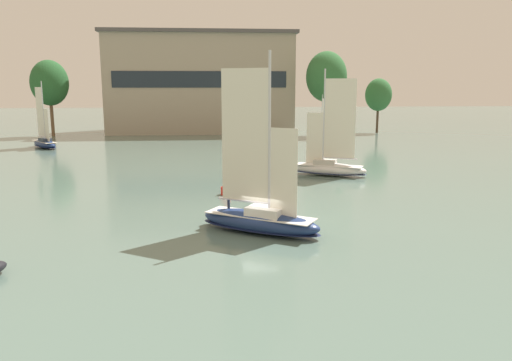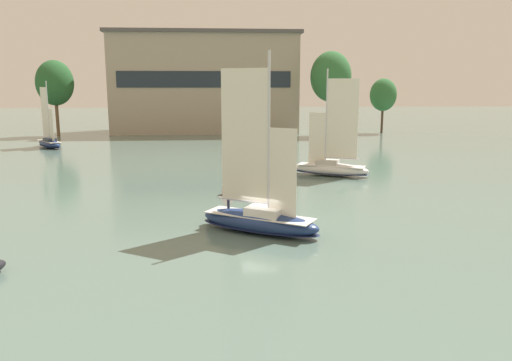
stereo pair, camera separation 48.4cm
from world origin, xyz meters
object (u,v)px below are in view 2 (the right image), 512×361
at_px(sailboat_moored_far_slip, 331,167).
at_px(sailboat_moored_near_marina, 49,142).
at_px(tree_shore_left, 383,95).
at_px(tree_shore_center, 55,83).
at_px(tree_shore_right, 331,77).
at_px(sailboat_moored_mid_channel, 327,136).
at_px(sailboat_main, 259,218).
at_px(channel_buoy, 227,187).

bearing_deg(sailboat_moored_far_slip, sailboat_moored_near_marina, 144.48).
relative_size(tree_shore_left, tree_shore_center, 0.77).
height_order(tree_shore_left, sailboat_moored_near_marina, tree_shore_left).
bearing_deg(sailboat_moored_far_slip, tree_shore_left, 65.79).
bearing_deg(tree_shore_right, sailboat_moored_near_marina, -162.42).
height_order(tree_shore_center, sailboat_moored_mid_channel, tree_shore_center).
bearing_deg(tree_shore_right, sailboat_main, -106.59).
height_order(tree_shore_right, sailboat_moored_far_slip, tree_shore_right).
bearing_deg(tree_shore_center, sailboat_moored_far_slip, -47.09).
bearing_deg(tree_shore_right, sailboat_moored_mid_channel, -106.05).
xyz_separation_m(sailboat_main, sailboat_moored_mid_channel, (17.88, 59.77, -0.27)).
distance_m(tree_shore_left, sailboat_moored_mid_channel, 20.22).
bearing_deg(channel_buoy, sailboat_main, -80.83).
height_order(tree_shore_left, sailboat_main, sailboat_main).
height_order(tree_shore_center, channel_buoy, tree_shore_center).
bearing_deg(sailboat_moored_near_marina, channel_buoy, -53.11).
bearing_deg(tree_shore_left, sailboat_moored_far_slip, -114.21).
bearing_deg(sailboat_moored_mid_channel, sailboat_moored_near_marina, -169.67).
xyz_separation_m(tree_shore_right, sailboat_moored_mid_channel, (-2.08, -7.22, -11.10)).
height_order(sailboat_main, sailboat_moored_far_slip, sailboat_main).
bearing_deg(sailboat_moored_far_slip, sailboat_main, -114.81).
height_order(tree_shore_right, sailboat_moored_near_marina, tree_shore_right).
bearing_deg(sailboat_main, sailboat_moored_near_marina, 121.18).
relative_size(tree_shore_left, sailboat_moored_mid_channel, 1.37).
relative_size(sailboat_moored_near_marina, channel_buoy, 6.09).
xyz_separation_m(tree_shore_center, sailboat_moored_mid_channel, (53.21, -10.80, -9.86)).
relative_size(sailboat_moored_near_marina, sailboat_moored_far_slip, 0.90).
bearing_deg(channel_buoy, sailboat_moored_near_marina, 126.89).
xyz_separation_m(sailboat_main, channel_buoy, (-2.03, 12.56, -0.30)).
distance_m(tree_shore_center, sailboat_moored_mid_channel, 55.19).
xyz_separation_m(tree_shore_left, sailboat_main, (-32.48, -71.63, -7.13)).
height_order(sailboat_main, channel_buoy, sailboat_main).
bearing_deg(channel_buoy, tree_shore_left, 59.71).
xyz_separation_m(tree_shore_right, sailboat_main, (-19.96, -66.99, -10.82)).
bearing_deg(tree_shore_right, channel_buoy, -111.99).
height_order(sailboat_moored_far_slip, channel_buoy, sailboat_moored_far_slip).
relative_size(sailboat_moored_near_marina, sailboat_moored_mid_channel, 1.28).
bearing_deg(sailboat_moored_mid_channel, tree_shore_center, 168.53).
bearing_deg(sailboat_main, sailboat_moored_mid_channel, 73.35).
xyz_separation_m(tree_shore_center, sailboat_moored_far_slip, (45.38, -48.83, -9.62)).
bearing_deg(tree_shore_left, sailboat_moored_mid_channel, -140.90).
distance_m(tree_shore_left, tree_shore_right, 13.86).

